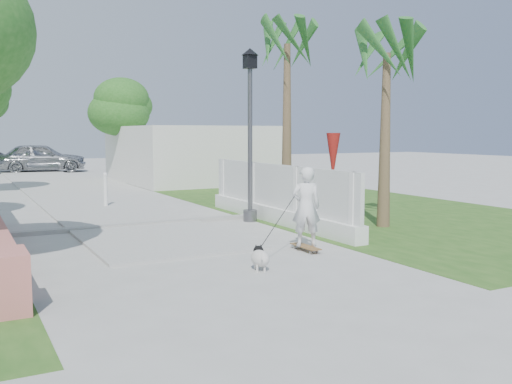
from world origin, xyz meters
TOP-DOWN VIEW (x-y plane):
  - ground at (0.00, 0.00)m, footprint 90.00×90.00m
  - path_strip at (0.00, 20.00)m, footprint 3.20×36.00m
  - curb at (0.00, 6.00)m, footprint 6.50×0.25m
  - grass_right at (7.00, 8.00)m, footprint 8.00×20.00m
  - lattice_fence at (3.40, 5.00)m, footprint 0.35×7.00m
  - building_right at (6.00, 18.00)m, footprint 6.00×8.00m
  - street_lamp at (2.90, 5.50)m, footprint 0.44×0.44m
  - bollard at (0.20, 10.00)m, footprint 0.14×0.14m
  - patio_umbrella at (4.80, 4.50)m, footprint 0.36×0.36m
  - tree_path_right at (3.22, 19.98)m, footprint 3.00×3.00m
  - palm_far at (4.60, 6.50)m, footprint 1.80×1.80m
  - palm_near at (5.40, 3.20)m, footprint 1.80×1.80m
  - skateboarder at (1.50, 1.39)m, footprint 1.88×1.20m
  - dog at (0.61, 0.69)m, footprint 0.40×0.57m
  - parked_car at (0.59, 27.83)m, footprint 5.24×2.70m

SIDE VIEW (x-z plane):
  - ground at x=0.00m, z-range 0.00..0.00m
  - grass_right at x=7.00m, z-range 0.00..0.01m
  - path_strip at x=0.00m, z-range 0.00..0.06m
  - curb at x=0.00m, z-range 0.00..0.10m
  - dog at x=0.61m, z-range 0.02..0.43m
  - lattice_fence at x=3.40m, z-range -0.21..1.29m
  - bollard at x=0.20m, z-range 0.04..1.13m
  - skateboarder at x=1.50m, z-range -0.09..1.56m
  - parked_car at x=0.59m, z-range 0.00..1.71m
  - building_right at x=6.00m, z-range 0.00..2.60m
  - patio_umbrella at x=4.80m, z-range 0.54..2.84m
  - street_lamp at x=2.90m, z-range 0.21..4.65m
  - tree_path_right at x=3.22m, z-range 1.10..5.89m
  - palm_near at x=5.40m, z-range 1.60..6.30m
  - palm_far at x=4.60m, z-range 1.83..7.13m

